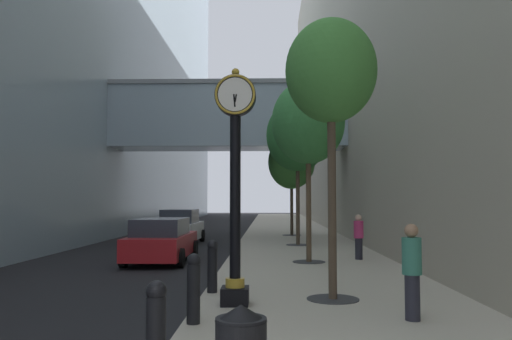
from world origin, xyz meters
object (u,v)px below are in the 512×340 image
at_px(bollard_nearest, 156,331).
at_px(street_tree_mid_far, 298,136).
at_px(street_tree_near, 331,73).
at_px(car_red_mid, 162,240).
at_px(pedestrian_walking, 359,236).
at_px(pedestrian_by_clock, 412,269).
at_px(bollard_second, 194,287).
at_px(street_clock, 235,173).
at_px(street_tree_mid_near, 308,123).
at_px(car_white_near, 180,227).
at_px(bollard_third, 212,265).
at_px(street_tree_far, 291,162).

distance_m(bollard_nearest, street_tree_mid_far, 18.50).
bearing_deg(street_tree_near, car_red_mid, 125.16).
xyz_separation_m(pedestrian_walking, pedestrian_by_clock, (-0.65, -8.99, 0.06)).
bearing_deg(street_tree_mid_far, street_tree_near, -90.00).
relative_size(bollard_second, street_tree_near, 0.20).
distance_m(street_clock, bollard_second, 2.62).
bearing_deg(street_clock, bollard_nearest, -97.78).
bearing_deg(street_tree_mid_near, street_tree_near, -90.00).
xyz_separation_m(pedestrian_by_clock, car_red_mid, (-6.37, 9.22, -0.26)).
relative_size(street_tree_mid_near, car_red_mid, 1.33).
relative_size(street_tree_mid_far, car_white_near, 1.66).
distance_m(street_clock, bollard_nearest, 4.91).
bearing_deg(car_white_near, pedestrian_by_clock, -67.15).
height_order(street_clock, pedestrian_by_clock, street_clock).
xyz_separation_m(bollard_third, car_white_near, (-3.18, 14.00, 0.08)).
bearing_deg(pedestrian_by_clock, bollard_nearest, -139.79).
xyz_separation_m(street_clock, car_white_near, (-3.79, 15.33, -1.94)).
relative_size(street_clock, street_tree_mid_near, 0.78).
bearing_deg(street_tree_near, pedestrian_walking, 75.79).
bearing_deg(bollard_second, street_clock, 68.63).
height_order(car_white_near, car_red_mid, car_white_near).
bearing_deg(pedestrian_by_clock, street_tree_mid_near, 98.07).
bearing_deg(bollard_second, street_tree_far, 82.93).
bearing_deg(street_tree_mid_near, bollard_second, -107.19).
relative_size(street_tree_near, street_tree_mid_near, 0.97).
bearing_deg(street_tree_mid_far, street_clock, -98.65).
distance_m(street_tree_mid_near, street_tree_mid_far, 6.37).
xyz_separation_m(bollard_second, street_tree_near, (2.63, 2.15, 4.21)).
height_order(street_tree_mid_near, street_tree_mid_far, street_tree_mid_far).
relative_size(bollard_second, car_red_mid, 0.26).
bearing_deg(street_tree_far, street_tree_mid_near, -90.00).
height_order(bollard_nearest, pedestrian_by_clock, pedestrian_by_clock).
bearing_deg(car_red_mid, pedestrian_by_clock, -55.36).
height_order(bollard_nearest, bollard_third, same).
bearing_deg(car_white_near, pedestrian_walking, -44.77).
bearing_deg(street_tree_near, street_clock, -163.53).
bearing_deg(street_tree_far, pedestrian_by_clock, -86.82).
bearing_deg(pedestrian_walking, street_tree_far, 98.65).
distance_m(street_tree_near, pedestrian_by_clock, 4.50).
xyz_separation_m(bollard_third, street_tree_mid_near, (2.63, 5.63, 4.11)).
bearing_deg(street_clock, bollard_second, -111.37).
relative_size(street_clock, street_tree_near, 0.80).
height_order(street_clock, street_tree_mid_near, street_tree_mid_near).
height_order(street_clock, bollard_nearest, street_clock).
relative_size(bollard_third, pedestrian_by_clock, 0.71).
xyz_separation_m(street_clock, bollard_nearest, (-0.61, -4.43, -2.02)).
height_order(street_clock, street_tree_far, street_tree_far).
bearing_deg(street_tree_far, car_white_near, -143.14).
distance_m(pedestrian_by_clock, car_white_near, 17.97).
xyz_separation_m(street_clock, pedestrian_by_clock, (3.19, -1.22, -1.75)).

